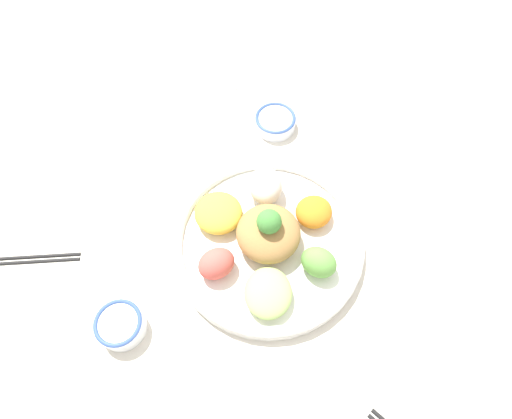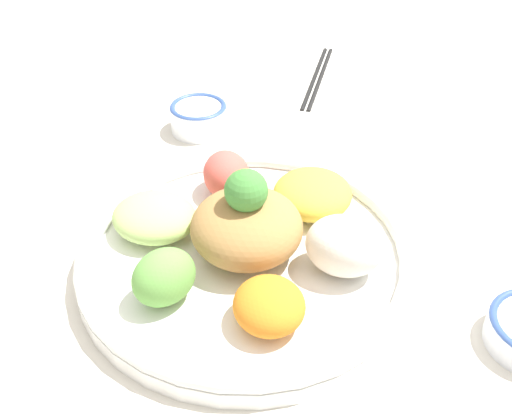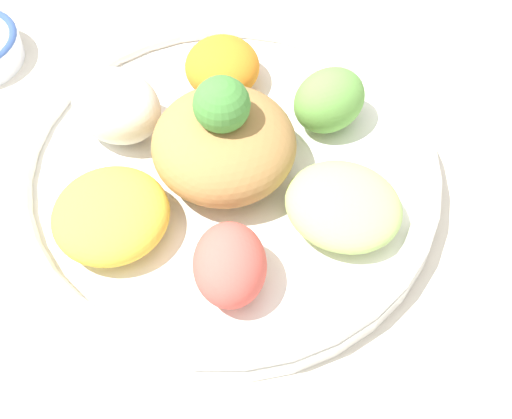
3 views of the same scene
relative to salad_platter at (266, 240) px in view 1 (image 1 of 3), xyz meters
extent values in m
plane|color=silver|center=(0.00, 0.01, -0.03)|extent=(2.40, 2.40, 0.00)
cylinder|color=white|center=(0.00, 0.00, -0.02)|extent=(0.36, 0.36, 0.02)
torus|color=white|center=(0.00, 0.00, 0.00)|extent=(0.36, 0.36, 0.02)
ellipsoid|color=#6BAD4C|center=(0.03, -0.10, 0.02)|extent=(0.07, 0.08, 0.06)
ellipsoid|color=orange|center=(0.10, -0.03, 0.01)|extent=(0.08, 0.08, 0.04)
ellipsoid|color=white|center=(0.07, 0.07, 0.02)|extent=(0.10, 0.10, 0.06)
ellipsoid|color=yellow|center=(-0.03, 0.10, 0.01)|extent=(0.11, 0.11, 0.04)
ellipsoid|color=#E55B51|center=(-0.10, 0.02, 0.02)|extent=(0.08, 0.07, 0.05)
ellipsoid|color=#B7DB7A|center=(-0.07, -0.08, 0.01)|extent=(0.12, 0.12, 0.04)
ellipsoid|color=#AD7F47|center=(0.00, 0.00, 0.03)|extent=(0.12, 0.12, 0.07)
sphere|color=#478E3D|center=(0.00, 0.00, 0.07)|extent=(0.04, 0.04, 0.04)
cylinder|color=white|center=(-0.28, 0.06, -0.01)|extent=(0.08, 0.08, 0.04)
torus|color=#38569E|center=(-0.28, 0.06, 0.01)|extent=(0.08, 0.08, 0.01)
cylinder|color=maroon|center=(-0.28, 0.06, 0.01)|extent=(0.07, 0.07, 0.00)
cylinder|color=white|center=(0.22, 0.19, -0.01)|extent=(0.09, 0.09, 0.03)
torus|color=#38569E|center=(0.22, 0.19, 0.00)|extent=(0.09, 0.09, 0.01)
cylinder|color=#DBB251|center=(0.22, 0.19, 0.00)|extent=(0.07, 0.07, 0.00)
cylinder|color=black|center=(-0.36, 0.30, -0.02)|extent=(0.19, 0.16, 0.01)
cylinder|color=black|center=(-0.35, 0.31, -0.02)|extent=(0.19, 0.16, 0.01)
cube|color=silver|center=(0.25, 0.31, -0.03)|extent=(0.05, 0.08, 0.01)
ellipsoid|color=silver|center=(0.22, 0.37, -0.03)|extent=(0.06, 0.06, 0.01)
cube|color=silver|center=(0.31, -0.14, -0.03)|extent=(0.05, 0.08, 0.01)
ellipsoid|color=silver|center=(0.28, -0.19, -0.03)|extent=(0.05, 0.05, 0.01)
camera|label=1|loc=(-0.24, -0.22, 0.72)|focal=30.00mm
camera|label=2|loc=(0.43, -0.21, 0.42)|focal=42.00mm
camera|label=3|loc=(-0.35, 0.08, 0.46)|focal=50.00mm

